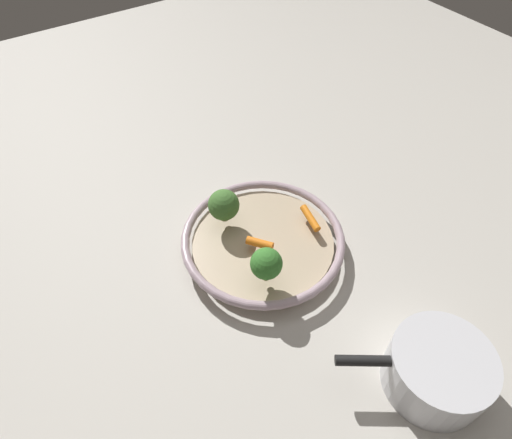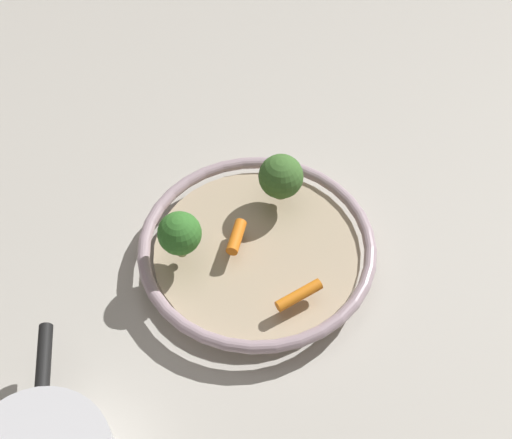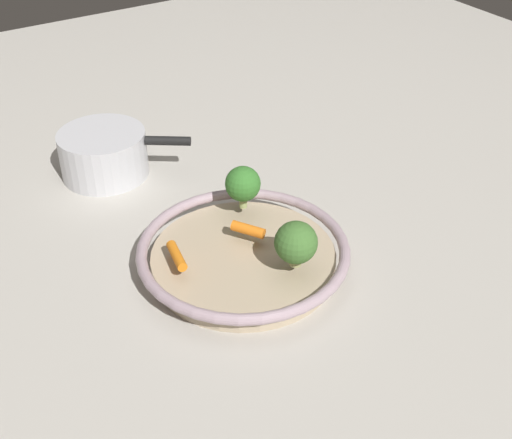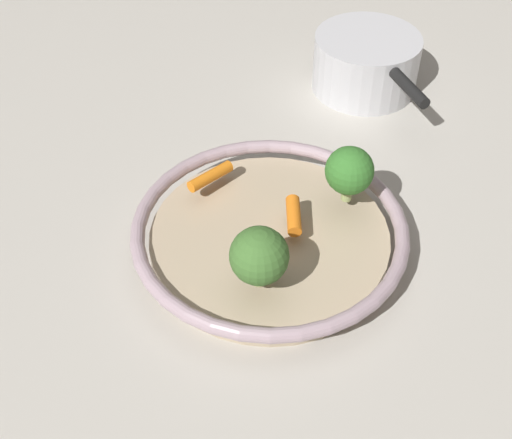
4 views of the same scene
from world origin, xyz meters
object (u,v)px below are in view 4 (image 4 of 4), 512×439
Objects in this scene: broccoli_floret_edge at (349,171)px; baby_carrot_right at (294,215)px; baby_carrot_center at (210,176)px; broccoli_floret_large at (259,256)px; serving_bowl at (270,236)px; saucepan at (366,63)px.

baby_carrot_right is at bearing -25.48° from broccoli_floret_edge.
baby_carrot_center is 0.17m from broccoli_floret_large.
baby_carrot_right is 0.08m from broccoli_floret_edge.
baby_carrot_center is at bearing -101.52° from serving_bowl.
serving_bowl is at bearing -31.29° from broccoli_floret_edge.
broccoli_floret_large is (0.10, 0.13, 0.03)m from baby_carrot_center.
serving_bowl is 4.59× the size of broccoli_floret_large.
baby_carrot_center is 1.21× the size of baby_carrot_right.
baby_carrot_right is 0.10m from broccoli_floret_large.
saucepan reaches higher than baby_carrot_right.
broccoli_floret_edge is at bearing 148.71° from serving_bowl.
broccoli_floret_edge is (-0.06, 0.03, 0.03)m from baby_carrot_right.
broccoli_floret_edge reaches higher than baby_carrot_center.
baby_carrot_right is at bearing 89.20° from baby_carrot_center.
serving_bowl is 0.10m from baby_carrot_center.
broccoli_floret_large is at bearing 54.41° from baby_carrot_center.
baby_carrot_center is at bearing -90.80° from baby_carrot_right.
broccoli_floret_large reaches higher than serving_bowl.
broccoli_floret_large reaches higher than saucepan.
serving_bowl is 6.17× the size of baby_carrot_right.
broccoli_floret_large is (0.08, 0.04, 0.06)m from serving_bowl.
serving_bowl is 4.46× the size of broccoli_floret_edge.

